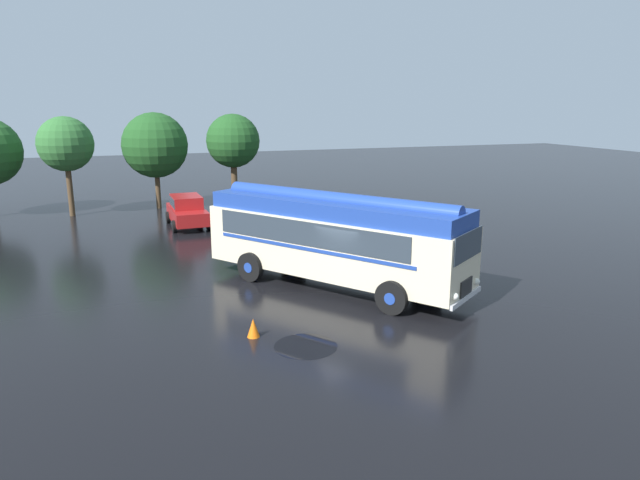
# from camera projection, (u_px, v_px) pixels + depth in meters

# --- Properties ---
(ground_plane) EXTENTS (120.00, 120.00, 0.00)m
(ground_plane) POSITION_uv_depth(u_px,v_px,m) (349.00, 294.00, 20.10)
(ground_plane) COLOR black
(vintage_bus) EXTENTS (7.78, 9.66, 3.49)m
(vintage_bus) POSITION_uv_depth(u_px,v_px,m) (334.00, 236.00, 20.49)
(vintage_bus) COLOR beige
(vintage_bus) RESTS_ON ground
(car_near_left) EXTENTS (2.07, 4.26, 1.66)m
(car_near_left) POSITION_uv_depth(u_px,v_px,m) (187.00, 211.00, 30.90)
(car_near_left) COLOR maroon
(car_near_left) RESTS_ON ground
(car_mid_left) EXTENTS (2.34, 4.37, 1.66)m
(car_mid_left) POSITION_uv_depth(u_px,v_px,m) (238.00, 209.00, 31.34)
(car_mid_left) COLOR navy
(car_mid_left) RESTS_ON ground
(car_mid_right) EXTENTS (2.27, 4.35, 1.66)m
(car_mid_right) POSITION_uv_depth(u_px,v_px,m) (284.00, 205.00, 32.62)
(car_mid_right) COLOR #144C28
(car_mid_right) RESTS_ON ground
(tree_left_of_centre) EXTENTS (3.17, 3.17, 5.82)m
(tree_left_of_centre) POSITION_uv_depth(u_px,v_px,m) (65.00, 144.00, 32.95)
(tree_left_of_centre) COLOR #4C3823
(tree_left_of_centre) RESTS_ON ground
(tree_centre) EXTENTS (4.05, 4.05, 6.00)m
(tree_centre) POSITION_uv_depth(u_px,v_px,m) (155.00, 145.00, 35.39)
(tree_centre) COLOR #4C3823
(tree_centre) RESTS_ON ground
(tree_right_of_centre) EXTENTS (3.41, 3.41, 5.89)m
(tree_right_of_centre) POSITION_uv_depth(u_px,v_px,m) (232.00, 140.00, 36.35)
(tree_right_of_centre) COLOR #4C3823
(tree_right_of_centre) RESTS_ON ground
(traffic_cone) EXTENTS (0.36, 0.36, 0.55)m
(traffic_cone) POSITION_uv_depth(u_px,v_px,m) (253.00, 328.00, 16.34)
(traffic_cone) COLOR orange
(traffic_cone) RESTS_ON ground
(puddle_patch) EXTENTS (1.77, 1.77, 0.01)m
(puddle_patch) POSITION_uv_depth(u_px,v_px,m) (306.00, 346.00, 15.77)
(puddle_patch) COLOR black
(puddle_patch) RESTS_ON ground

